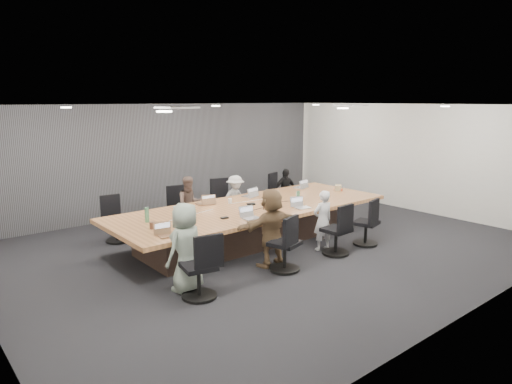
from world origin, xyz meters
TOP-DOWN VIEW (x-y plane):
  - floor at (0.00, 0.00)m, footprint 10.00×8.00m
  - ceiling at (0.00, 0.00)m, footprint 10.00×8.00m
  - wall_back at (0.00, 4.00)m, footprint 10.00×0.00m
  - wall_front at (0.00, -4.00)m, footprint 10.00×0.00m
  - wall_right at (5.00, 0.00)m, footprint 0.00×8.00m
  - curtain at (0.00, 3.92)m, footprint 9.80×0.04m
  - conference_table at (0.00, 0.50)m, footprint 6.00×2.20m
  - chair_0 at (-2.25, 2.20)m, footprint 0.55×0.55m
  - chair_1 at (-0.70, 2.20)m, footprint 0.60×0.60m
  - chair_2 at (0.55, 2.20)m, footprint 0.72×0.72m
  - chair_3 at (2.18, 2.20)m, footprint 0.63×0.63m
  - chair_4 at (-2.41, -1.20)m, footprint 0.66×0.66m
  - chair_5 at (-0.68, -1.20)m, footprint 0.69×0.69m
  - chair_6 at (0.66, -1.20)m, footprint 0.58×0.58m
  - chair_7 at (1.57, -1.20)m, footprint 0.64×0.64m
  - person_1 at (-0.70, 1.85)m, footprint 0.70×0.60m
  - laptop_1 at (-0.70, 1.30)m, footprint 0.35×0.27m
  - person_2 at (0.55, 1.85)m, footprint 0.76×0.46m
  - laptop_2 at (0.55, 1.30)m, footprint 0.38×0.29m
  - person_3 at (2.18, 1.85)m, footprint 0.71×0.38m
  - laptop_3 at (2.18, 1.30)m, footprint 0.38×0.30m
  - person_4 at (-2.41, -0.85)m, footprint 0.77×0.60m
  - laptop_4 at (-2.41, -0.30)m, footprint 0.32×0.24m
  - person_5 at (-0.68, -0.85)m, footprint 1.30×0.41m
  - laptop_5 at (-0.68, -0.30)m, footprint 0.32×0.23m
  - person_6 at (0.66, -0.85)m, footprint 0.47×0.35m
  - laptop_6 at (0.66, -0.30)m, footprint 0.34×0.26m
  - bottle_green_left at (-2.28, 0.71)m, footprint 0.08×0.08m
  - bottle_green_right at (0.90, 0.08)m, footprint 0.09×0.09m
  - bottle_clear at (-1.70, 0.72)m, footprint 0.08×0.08m
  - cup_white_far at (-0.22, 1.00)m, footprint 0.11×0.11m
  - cup_white_near at (1.41, 0.61)m, footprint 0.09×0.09m
  - mug_brown at (-2.41, 0.26)m, footprint 0.10×0.10m
  - mic_left at (-1.05, 0.04)m, footprint 0.14×0.10m
  - mic_right at (0.03, 0.60)m, footprint 0.19×0.16m
  - stapler at (0.16, -0.05)m, footprint 0.18×0.09m
  - canvas_bag at (2.65, 0.48)m, footprint 0.28×0.26m
  - snack_packet at (2.65, 0.47)m, footprint 0.22×0.19m

SIDE VIEW (x-z plane):
  - floor at x=0.00m, z-range 0.00..0.00m
  - chair_0 at x=-2.25m, z-range 0.00..0.74m
  - chair_3 at x=2.18m, z-range 0.00..0.75m
  - chair_1 at x=-0.70m, z-range 0.00..0.77m
  - chair_7 at x=1.57m, z-range 0.00..0.77m
  - conference_table at x=0.00m, z-range 0.03..0.77m
  - chair_6 at x=0.66m, z-range 0.00..0.81m
  - chair_5 at x=-0.68m, z-range 0.00..0.82m
  - chair_4 at x=-2.41m, z-range 0.00..0.82m
  - chair_2 at x=0.55m, z-range 0.00..0.83m
  - person_2 at x=0.55m, z-range 0.00..1.15m
  - person_3 at x=2.18m, z-range 0.00..1.15m
  - person_6 at x=0.66m, z-range 0.00..1.19m
  - person_1 at x=-0.70m, z-range 0.00..1.26m
  - person_4 at x=-2.41m, z-range 0.00..1.39m
  - person_5 at x=-0.68m, z-range 0.00..1.40m
  - laptop_1 at x=-0.70m, z-range 0.74..0.76m
  - laptop_2 at x=0.55m, z-range 0.74..0.76m
  - laptop_3 at x=2.18m, z-range 0.74..0.76m
  - laptop_4 at x=-2.41m, z-range 0.74..0.76m
  - laptop_5 at x=-0.68m, z-range 0.74..0.76m
  - laptop_6 at x=0.66m, z-range 0.74..0.76m
  - mic_left at x=-1.05m, z-range 0.74..0.77m
  - mic_right at x=0.03m, z-range 0.74..0.77m
  - snack_packet at x=2.65m, z-range 0.74..0.78m
  - stapler at x=0.16m, z-range 0.74..0.81m
  - cup_white_near at x=1.41m, z-range 0.74..0.84m
  - cup_white_far at x=-0.22m, z-range 0.74..0.84m
  - mug_brown at x=-2.41m, z-range 0.74..0.86m
  - canvas_bag at x=2.65m, z-range 0.74..0.87m
  - bottle_clear at x=-1.70m, z-range 0.74..0.95m
  - bottle_green_right at x=0.90m, z-range 0.74..1.00m
  - bottle_green_left at x=-2.28m, z-range 0.74..1.01m
  - wall_back at x=0.00m, z-range 0.00..2.80m
  - wall_front at x=0.00m, z-range 0.00..2.80m
  - wall_right at x=5.00m, z-range 0.00..2.80m
  - curtain at x=0.00m, z-range 0.00..2.80m
  - ceiling at x=0.00m, z-range 2.80..2.80m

